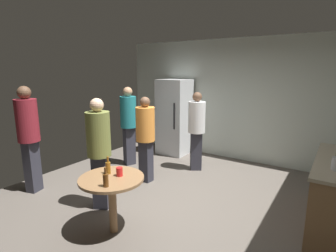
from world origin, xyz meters
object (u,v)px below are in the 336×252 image
(beer_bottle_brown, at_px, (106,180))
(plastic_cup_red, at_px, (119,172))
(beer_bottle_amber, at_px, (108,167))
(person_in_orange_shirt, at_px, (145,133))
(person_in_olive_shirt, at_px, (99,146))
(refrigerator, at_px, (174,117))
(foreground_table, at_px, (112,185))
(person_in_white_shirt, at_px, (197,125))
(person_in_maroon_shirt, at_px, (28,131))
(person_in_teal_shirt, at_px, (129,120))

(beer_bottle_brown, distance_m, plastic_cup_red, 0.33)
(beer_bottle_amber, distance_m, beer_bottle_brown, 0.39)
(beer_bottle_amber, relative_size, person_in_orange_shirt, 0.15)
(beer_bottle_brown, bearing_deg, person_in_olive_shirt, 141.88)
(refrigerator, relative_size, beer_bottle_amber, 7.83)
(foreground_table, xyz_separation_m, person_in_olive_shirt, (-0.58, 0.34, 0.33))
(foreground_table, xyz_separation_m, person_in_white_shirt, (-0.13, 2.49, 0.30))
(person_in_maroon_shirt, relative_size, person_in_white_shirt, 1.11)
(person_in_teal_shirt, bearing_deg, person_in_maroon_shirt, -82.48)
(foreground_table, height_order, person_in_maroon_shirt, person_in_maroon_shirt)
(person_in_olive_shirt, distance_m, person_in_teal_shirt, 1.87)
(person_in_orange_shirt, distance_m, person_in_white_shirt, 1.13)
(person_in_orange_shirt, height_order, person_in_olive_shirt, person_in_olive_shirt)
(beer_bottle_amber, xyz_separation_m, beer_bottle_brown, (0.26, -0.29, 0.00))
(person_in_orange_shirt, bearing_deg, beer_bottle_amber, 22.83)
(foreground_table, height_order, person_in_orange_shirt, person_in_orange_shirt)
(person_in_olive_shirt, height_order, person_in_teal_shirt, person_in_teal_shirt)
(person_in_orange_shirt, height_order, person_in_maroon_shirt, person_in_maroon_shirt)
(person_in_olive_shirt, bearing_deg, plastic_cup_red, 39.65)
(beer_bottle_brown, relative_size, person_in_white_shirt, 0.14)
(refrigerator, bearing_deg, person_in_white_shirt, -36.09)
(person_in_maroon_shirt, bearing_deg, person_in_teal_shirt, 59.08)
(person_in_maroon_shirt, distance_m, person_in_olive_shirt, 1.41)
(beer_bottle_amber, bearing_deg, person_in_orange_shirt, 109.89)
(foreground_table, distance_m, person_in_white_shirt, 2.52)
(beer_bottle_brown, distance_m, person_in_white_shirt, 2.73)
(plastic_cup_red, height_order, person_in_white_shirt, person_in_white_shirt)
(refrigerator, distance_m, beer_bottle_amber, 3.29)
(foreground_table, distance_m, person_in_orange_shirt, 1.63)
(beer_bottle_amber, distance_m, person_in_maroon_shirt, 1.86)
(plastic_cup_red, height_order, person_in_olive_shirt, person_in_olive_shirt)
(plastic_cup_red, xyz_separation_m, person_in_teal_shirt, (-1.53, 1.89, 0.19))
(person_in_maroon_shirt, xyz_separation_m, person_in_teal_shirt, (0.48, 1.88, -0.06))
(refrigerator, bearing_deg, person_in_teal_shirt, -107.03)
(refrigerator, distance_m, plastic_cup_red, 3.32)
(person_in_white_shirt, height_order, person_in_teal_shirt, person_in_teal_shirt)
(plastic_cup_red, height_order, person_in_orange_shirt, person_in_orange_shirt)
(foreground_table, relative_size, person_in_teal_shirt, 0.48)
(foreground_table, bearing_deg, plastic_cup_red, 60.97)
(refrigerator, relative_size, person_in_white_shirt, 1.13)
(person_in_white_shirt, bearing_deg, person_in_maroon_shirt, -72.06)
(plastic_cup_red, distance_m, person_in_teal_shirt, 2.44)
(person_in_orange_shirt, relative_size, person_in_olive_shirt, 0.95)
(person_in_orange_shirt, bearing_deg, person_in_teal_shirt, -117.62)
(foreground_table, xyz_separation_m, beer_bottle_amber, (-0.12, 0.06, 0.19))
(person_in_teal_shirt, bearing_deg, beer_bottle_brown, -31.80)
(person_in_orange_shirt, xyz_separation_m, person_in_teal_shirt, (-0.85, 0.50, 0.07))
(refrigerator, xyz_separation_m, person_in_orange_shirt, (0.47, -1.73, 0.01))
(beer_bottle_brown, height_order, person_in_olive_shirt, person_in_olive_shirt)
(beer_bottle_brown, height_order, person_in_orange_shirt, person_in_orange_shirt)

